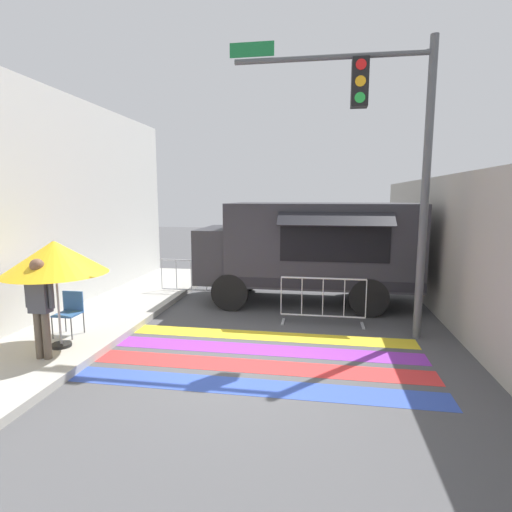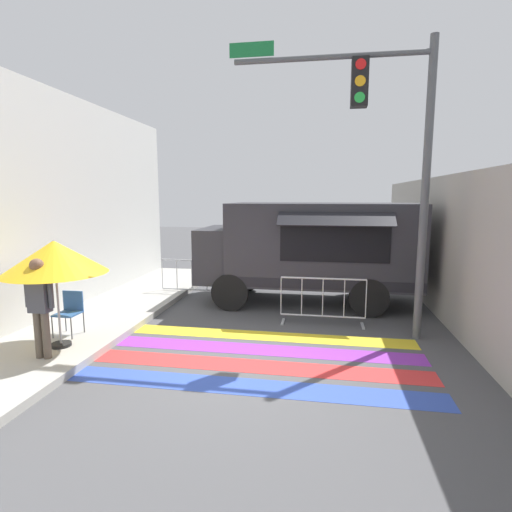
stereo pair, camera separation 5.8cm
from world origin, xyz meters
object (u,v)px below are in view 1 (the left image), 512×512
at_px(food_truck, 305,246).
at_px(barricade_side, 191,278).
at_px(traffic_signal_pole, 387,137).
at_px(barricade_front, 323,301).
at_px(folding_chair, 70,309).
at_px(patio_umbrella, 55,258).
at_px(vendor_person, 40,302).

distance_m(food_truck, barricade_side, 3.45).
xyz_separation_m(traffic_signal_pole, barricade_front, (-1.16, 0.58, -3.51)).
bearing_deg(food_truck, folding_chair, -140.31).
xyz_separation_m(food_truck, folding_chair, (-4.52, -3.75, -0.91)).
height_order(traffic_signal_pole, patio_umbrella, traffic_signal_pole).
relative_size(traffic_signal_pole, patio_umbrella, 3.00).
relative_size(folding_chair, vendor_person, 0.50).
xyz_separation_m(vendor_person, barricade_side, (0.95, 5.10, -0.60)).
relative_size(food_truck, traffic_signal_pole, 0.96).
relative_size(folding_chair, barricade_side, 0.47).
xyz_separation_m(patio_umbrella, barricade_front, (4.78, 2.55, -1.28)).
height_order(food_truck, traffic_signal_pole, traffic_signal_pole).
distance_m(food_truck, traffic_signal_pole, 3.84).
bearing_deg(barricade_side, food_truck, -2.72).
bearing_deg(patio_umbrella, food_truck, 45.78).
bearing_deg(folding_chair, food_truck, 25.46).
bearing_deg(barricade_front, folding_chair, -159.31).
height_order(patio_umbrella, barricade_front, patio_umbrella).
xyz_separation_m(food_truck, traffic_signal_pole, (1.65, -2.44, 2.47)).
bearing_deg(patio_umbrella, folding_chair, 109.21).
height_order(folding_chair, barricade_side, barricade_side).
height_order(traffic_signal_pole, folding_chair, traffic_signal_pole).
bearing_deg(traffic_signal_pole, folding_chair, -167.99).
xyz_separation_m(food_truck, patio_umbrella, (-4.29, -4.41, 0.24)).
bearing_deg(food_truck, patio_umbrella, -134.22).
bearing_deg(vendor_person, barricade_side, 78.79).
bearing_deg(barricade_side, traffic_signal_pole, -27.70).
relative_size(food_truck, folding_chair, 6.64).
relative_size(vendor_person, barricade_front, 0.90).
bearing_deg(traffic_signal_pole, barricade_front, 153.43).
bearing_deg(barricade_front, vendor_person, -146.89).
relative_size(traffic_signal_pole, vendor_person, 3.42).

